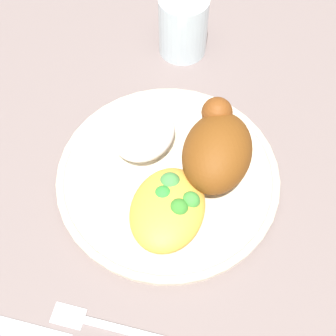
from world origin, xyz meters
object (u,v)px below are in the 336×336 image
Objects in this scene: mac_cheese_with_broccoli at (169,207)px; water_glass at (183,25)px; plate at (168,176)px; roasted_chicken at (217,149)px; fork at (109,326)px; rice_pile at (143,131)px.

water_glass reaches higher than mac_cheese_with_broccoli.
plate is at bearing -169.30° from water_glass.
roasted_chicken is 0.83× the size of fork.
roasted_chicken is 0.22m from fork.
mac_cheese_with_broccoli is 0.75× the size of fork.
roasted_chicken is 0.22m from water_glass.
fork is 0.41m from water_glass.
water_glass is (0.20, 0.09, -0.01)m from roasted_chicken.
rice_pile and mac_cheese_with_broccoli have the same top height.
rice_pile is 0.84× the size of mac_cheese_with_broccoli.
roasted_chicken is at bearing -96.51° from rice_pile.
plate is at bearing 16.74° from mac_cheese_with_broccoli.
mac_cheese_with_broccoli is at bearing -168.12° from water_glass.
water_glass reaches higher than plate.
rice_pile is (0.04, 0.04, 0.03)m from plate.
plate is 1.89× the size of fork.
roasted_chicken reaches higher than mac_cheese_with_broccoli.
plate is 0.23m from water_glass.
plate is 0.06m from mac_cheese_with_broccoli.
water_glass is at bearing 11.88° from mac_cheese_with_broccoli.
mac_cheese_with_broccoli is at bearing -146.83° from rice_pile.
roasted_chicken is 0.09m from mac_cheese_with_broccoli.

